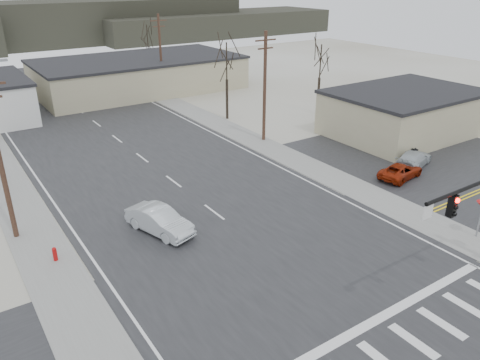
# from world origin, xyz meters

# --- Properties ---
(ground) EXTENTS (140.00, 140.00, 0.00)m
(ground) POSITION_xyz_m (0.00, 0.00, 0.00)
(ground) COLOR silver
(ground) RESTS_ON ground
(main_road) EXTENTS (18.00, 110.00, 0.05)m
(main_road) POSITION_xyz_m (0.00, 15.00, 0.02)
(main_road) COLOR black
(main_road) RESTS_ON ground
(cross_road) EXTENTS (90.00, 10.00, 0.04)m
(cross_road) POSITION_xyz_m (0.00, 0.00, 0.02)
(cross_road) COLOR black
(cross_road) RESTS_ON ground
(parking_lot) EXTENTS (18.00, 20.00, 0.03)m
(parking_lot) POSITION_xyz_m (20.00, 6.00, 0.02)
(parking_lot) COLOR black
(parking_lot) RESTS_ON ground
(sidewalk_left) EXTENTS (3.00, 90.00, 0.06)m
(sidewalk_left) POSITION_xyz_m (-10.60, 20.00, 0.03)
(sidewalk_left) COLOR gray
(sidewalk_left) RESTS_ON ground
(sidewalk_right) EXTENTS (3.00, 90.00, 0.06)m
(sidewalk_right) POSITION_xyz_m (10.60, 20.00, 0.03)
(sidewalk_right) COLOR gray
(sidewalk_right) RESTS_ON ground
(fire_hydrant) EXTENTS (0.24, 0.24, 0.87)m
(fire_hydrant) POSITION_xyz_m (-10.20, 8.00, 0.45)
(fire_hydrant) COLOR #A50C0C
(fire_hydrant) RESTS_ON ground
(building_right_far) EXTENTS (26.30, 14.30, 4.30)m
(building_right_far) POSITION_xyz_m (10.00, 44.00, 2.15)
(building_right_far) COLOR tan
(building_right_far) RESTS_ON ground
(building_lot) EXTENTS (14.30, 10.30, 4.30)m
(building_lot) POSITION_xyz_m (24.00, 12.00, 2.16)
(building_lot) COLOR tan
(building_lot) RESTS_ON ground
(upole_right_a) EXTENTS (2.20, 0.30, 10.00)m
(upole_right_a) POSITION_xyz_m (11.50, 18.00, 5.22)
(upole_right_a) COLOR #472F21
(upole_right_a) RESTS_ON ground
(upole_right_b) EXTENTS (2.20, 0.30, 10.00)m
(upole_right_b) POSITION_xyz_m (11.50, 40.00, 5.22)
(upole_right_b) COLOR #472F21
(upole_right_b) RESTS_ON ground
(tree_right_mid) EXTENTS (3.74, 3.74, 8.33)m
(tree_right_mid) POSITION_xyz_m (12.50, 26.00, 5.93)
(tree_right_mid) COLOR black
(tree_right_mid) RESTS_ON ground
(tree_right_far) EXTENTS (3.52, 3.52, 7.84)m
(tree_right_far) POSITION_xyz_m (15.00, 52.00, 5.58)
(tree_right_far) COLOR black
(tree_right_far) RESTS_ON ground
(tree_lot) EXTENTS (3.52, 3.52, 7.84)m
(tree_lot) POSITION_xyz_m (22.00, 22.00, 5.58)
(tree_lot) COLOR black
(tree_lot) RESTS_ON ground
(hill_center) EXTENTS (80.00, 18.00, 9.00)m
(hill_center) POSITION_xyz_m (15.00, 96.00, 4.50)
(hill_center) COLOR #333026
(hill_center) RESTS_ON ground
(hill_right) EXTENTS (60.00, 18.00, 5.50)m
(hill_right) POSITION_xyz_m (50.00, 90.00, 2.75)
(hill_right) COLOR #333026
(hill_right) RESTS_ON ground
(sedan_crossing) EXTENTS (2.96, 4.97, 1.55)m
(sedan_crossing) POSITION_xyz_m (-4.07, 7.65, 0.82)
(sedan_crossing) COLOR #B4BBBF
(sedan_crossing) RESTS_ON main_road
(car_far_a) EXTENTS (2.41, 5.41, 1.54)m
(car_far_a) POSITION_xyz_m (3.29, 39.96, 0.82)
(car_far_a) COLOR black
(car_far_a) RESTS_ON main_road
(car_parked_red) EXTENTS (4.40, 2.53, 1.15)m
(car_parked_red) POSITION_xyz_m (14.87, 4.83, 0.61)
(car_parked_red) COLOR maroon
(car_parked_red) RESTS_ON parking_lot
(car_parked_dark_a) EXTENTS (4.30, 2.95, 1.36)m
(car_parked_dark_a) POSITION_xyz_m (20.47, 8.05, 0.71)
(car_parked_dark_a) COLOR black
(car_parked_dark_a) RESTS_ON parking_lot
(car_parked_dark_b) EXTENTS (4.51, 1.64, 1.48)m
(car_parked_dark_b) POSITION_xyz_m (23.27, 12.78, 0.77)
(car_parked_dark_b) COLOR black
(car_parked_dark_b) RESTS_ON parking_lot
(car_parked_silver) EXTENTS (4.86, 3.14, 1.31)m
(car_parked_silver) POSITION_xyz_m (17.67, 5.81, 0.69)
(car_parked_silver) COLOR #B2B9BD
(car_parked_silver) RESTS_ON parking_lot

